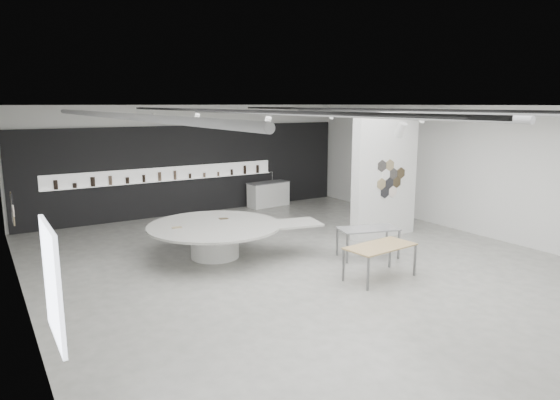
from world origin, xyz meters
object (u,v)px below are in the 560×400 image
sample_table_wood (380,248)px  kitchen_counter (268,194)px  partition_column (385,175)px  display_island (218,236)px  sample_table_stone (368,231)px

sample_table_wood → kitchen_counter: (1.95, 8.22, -0.24)m
partition_column → display_island: size_ratio=0.79×
kitchen_counter → partition_column: bearing=-89.7°
display_island → sample_table_wood: size_ratio=2.70×
partition_column → sample_table_stone: bearing=-142.9°
display_island → sample_table_stone: (3.23, -2.01, 0.14)m
partition_column → sample_table_stone: (-1.79, -1.36, -1.10)m
sample_table_stone → kitchen_counter: 6.98m
partition_column → kitchen_counter: size_ratio=2.13×
partition_column → display_island: (-5.02, 0.66, -1.24)m
display_island → sample_table_wood: bearing=-42.6°
partition_column → sample_table_wood: bearing=-134.2°
sample_table_stone → sample_table_wood: bearing=-121.9°
sample_table_wood → partition_column: bearing=45.8°
partition_column → sample_table_wood: 3.91m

